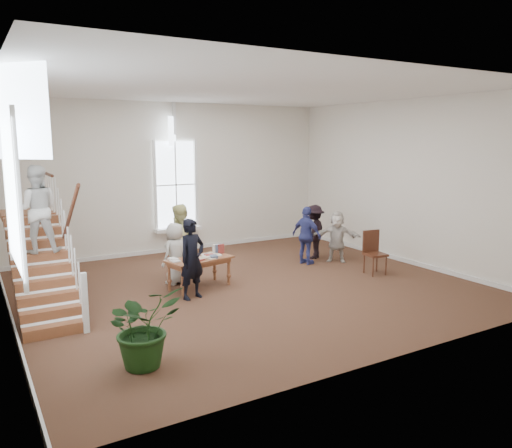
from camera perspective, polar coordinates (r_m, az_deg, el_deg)
ground at (r=11.76m, az=-0.92°, el=-7.22°), size 10.00×10.00×0.00m
room_shell at (r=15.53m, az=-8.92°, el=-1.64°), size 10.49×10.00×10.00m
staircase at (r=10.77m, az=-23.61°, el=-0.75°), size 1.10×4.10×2.92m
library_table at (r=11.64m, az=-6.47°, el=-4.29°), size 1.62×1.04×0.77m
police_officer at (r=10.83m, az=-7.31°, el=-3.98°), size 0.74×0.59×1.75m
elderly_woman at (r=12.02m, az=-9.20°, el=-3.34°), size 0.85×0.73×1.47m
person_yellow at (r=12.55m, az=-8.77°, el=-1.93°), size 1.13×1.10×1.84m
woman_cluster_a at (r=13.78m, az=5.81°, el=-1.32°), size 0.65×1.01×1.60m
woman_cluster_b at (r=14.49m, az=6.67°, el=-0.88°), size 1.16×1.04×1.56m
woman_cluster_c at (r=14.19m, az=9.22°, el=-1.42°), size 1.27×1.21×1.43m
floor_plant at (r=7.85m, az=-12.72°, el=-11.36°), size 1.30×1.18×1.26m
side_chair at (r=13.14m, az=13.27°, el=-2.84°), size 0.55×0.55×1.11m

